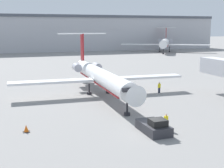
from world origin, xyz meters
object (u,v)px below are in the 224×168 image
at_px(airplane_main, 100,76).
at_px(airplane_parked_far_left, 165,43).
at_px(worker_near_tug, 166,121).
at_px(traffic_cone_left, 26,129).
at_px(pushback_tug, 154,127).
at_px(worker_by_wing, 159,87).

xyz_separation_m(airplane_main, airplane_parked_far_left, (54.13, 77.17, 0.93)).
height_order(airplane_main, worker_near_tug, airplane_main).
height_order(traffic_cone_left, airplane_parked_far_left, airplane_parked_far_left).
distance_m(pushback_tug, worker_near_tug, 1.84).
relative_size(airplane_main, airplane_parked_far_left, 0.87).
bearing_deg(traffic_cone_left, airplane_main, 49.70).
height_order(worker_by_wing, traffic_cone_left, worker_by_wing).
bearing_deg(traffic_cone_left, worker_near_tug, -15.80).
relative_size(airplane_main, worker_near_tug, 17.93).
bearing_deg(traffic_cone_left, worker_by_wing, 30.36).
height_order(pushback_tug, worker_near_tug, worker_near_tug).
distance_m(pushback_tug, airplane_parked_far_left, 111.13).
distance_m(worker_near_tug, traffic_cone_left, 14.88).
bearing_deg(worker_by_wing, airplane_main, 169.30).
height_order(pushback_tug, airplane_parked_far_left, airplane_parked_far_left).
bearing_deg(worker_by_wing, worker_near_tug, -115.65).
distance_m(pushback_tug, traffic_cone_left, 13.40).
height_order(airplane_main, worker_by_wing, airplane_main).
height_order(airplane_main, traffic_cone_left, airplane_main).
xyz_separation_m(traffic_cone_left, airplane_parked_far_left, (66.94, 92.27, 3.70)).
bearing_deg(airplane_parked_far_left, airplane_main, -125.05).
relative_size(worker_near_tug, airplane_parked_far_left, 0.05).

